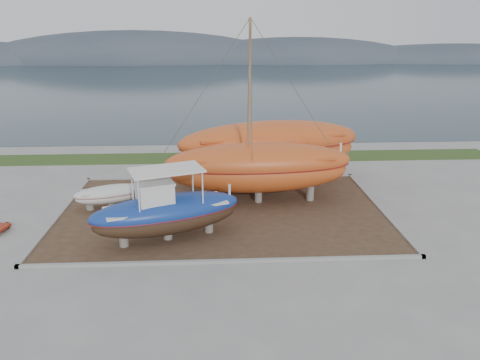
{
  "coord_description": "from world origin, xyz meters",
  "views": [
    {
      "loc": [
        -0.28,
        -20.85,
        10.11
      ],
      "look_at": [
        1.01,
        4.0,
        1.89
      ],
      "focal_mm": 35.0,
      "sensor_mm": 36.0,
      "label": 1
    }
  ],
  "objects_px": {
    "blue_caique": "(166,205)",
    "orange_sailboat": "(259,115)",
    "white_dinghy": "(111,196)",
    "orange_bare_hull": "(270,153)"
  },
  "relations": [
    {
      "from": "orange_sailboat",
      "to": "blue_caique",
      "type": "bearing_deg",
      "value": -137.68
    },
    {
      "from": "orange_bare_hull",
      "to": "orange_sailboat",
      "type": "bearing_deg",
      "value": -117.67
    },
    {
      "from": "blue_caique",
      "to": "orange_bare_hull",
      "type": "height_order",
      "value": "orange_bare_hull"
    },
    {
      "from": "blue_caique",
      "to": "orange_sailboat",
      "type": "xyz_separation_m",
      "value": [
        4.93,
        4.88,
        3.45
      ]
    },
    {
      "from": "white_dinghy",
      "to": "orange_bare_hull",
      "type": "height_order",
      "value": "orange_bare_hull"
    },
    {
      "from": "white_dinghy",
      "to": "orange_bare_hull",
      "type": "bearing_deg",
      "value": 3.19
    },
    {
      "from": "blue_caique",
      "to": "orange_sailboat",
      "type": "relative_size",
      "value": 0.68
    },
    {
      "from": "orange_bare_hull",
      "to": "blue_caique",
      "type": "bearing_deg",
      "value": -136.31
    },
    {
      "from": "blue_caique",
      "to": "orange_sailboat",
      "type": "distance_m",
      "value": 7.75
    },
    {
      "from": "white_dinghy",
      "to": "orange_bare_hull",
      "type": "xyz_separation_m",
      "value": [
        9.75,
        4.08,
        1.4
      ]
    }
  ]
}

